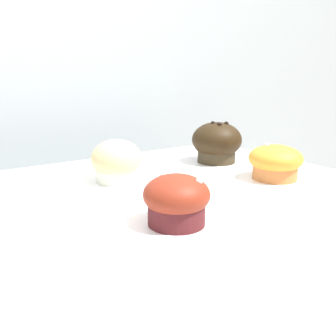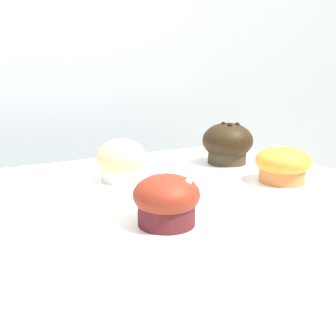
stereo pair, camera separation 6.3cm
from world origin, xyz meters
The scene contains 5 objects.
wall_back centered at (0.00, 0.60, 0.90)m, with size 3.20×0.10×1.80m, color #A8B2B7.
muffin_front_center centered at (0.34, 0.13, 0.98)m, with size 0.11×0.11×0.10m.
muffin_back_left centered at (0.33, -0.05, 0.97)m, with size 0.10×0.10×0.07m.
muffin_back_right centered at (0.07, 0.11, 0.98)m, with size 0.10×0.10×0.08m.
muffin_front_left centered at (0.04, -0.13, 0.97)m, with size 0.09×0.09×0.07m.
Camera 1 is at (-0.25, -0.54, 1.14)m, focal length 42.00 mm.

